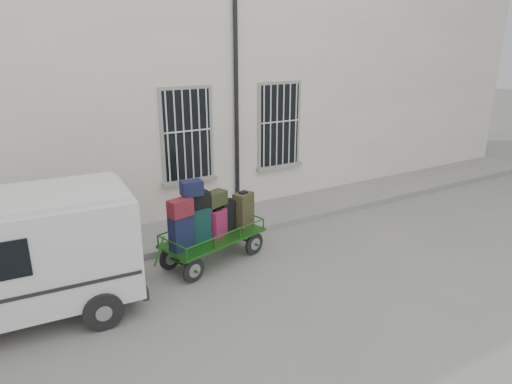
% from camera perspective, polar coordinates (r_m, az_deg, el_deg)
% --- Properties ---
extents(ground, '(80.00, 80.00, 0.00)m').
position_cam_1_polar(ground, '(9.74, 1.05, -8.75)').
color(ground, slate).
rests_on(ground, ground).
extents(building, '(24.00, 5.15, 6.00)m').
position_cam_1_polar(building, '(13.73, -11.28, 11.96)').
color(building, beige).
rests_on(building, ground).
extents(sidewalk, '(24.00, 1.70, 0.15)m').
position_cam_1_polar(sidewalk, '(11.47, -4.74, -4.09)').
color(sidewalk, slate).
rests_on(sidewalk, ground).
extents(luggage_cart, '(2.61, 1.54, 1.89)m').
position_cam_1_polar(luggage_cart, '(9.41, -5.62, -3.84)').
color(luggage_cart, black).
rests_on(luggage_cart, ground).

